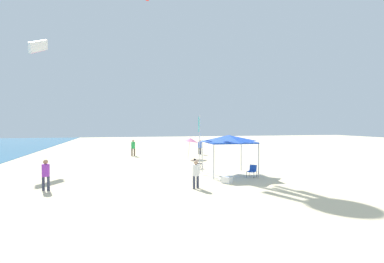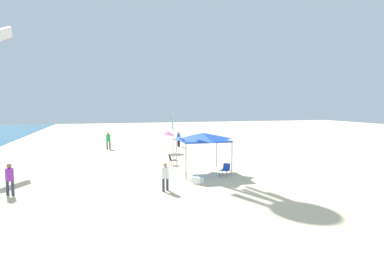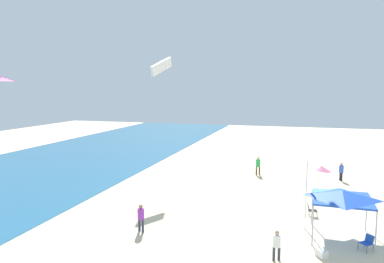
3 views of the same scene
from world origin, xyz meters
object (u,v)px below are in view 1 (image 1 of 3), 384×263
Objects in this scene: folding_chair_facing_ocean at (252,170)px; person_far_stroller at (200,146)px; canopy_tent at (229,139)px; cooler_box at (227,180)px; banner_flag at (200,139)px; person_near_umbrella at (46,172)px; person_watching_sky at (196,172)px; person_kite_handler at (133,146)px; beach_umbrella at (190,140)px; folding_chair_near_cooler at (197,163)px; kite_parafoil_white at (38,46)px.

folding_chair_facing_ocean is 15.10m from person_far_stroller.
person_far_stroller reaches higher than folding_chair_facing_ocean.
canopy_tent is 4.08× the size of folding_chair_facing_ocean.
folding_chair_facing_ocean reaches higher than cooler_box.
canopy_tent is 4.50× the size of cooler_box.
canopy_tent is at bearing -113.01° from banner_flag.
canopy_tent is 11.75m from person_near_umbrella.
canopy_tent is 2.72m from folding_chair_facing_ocean.
person_near_umbrella is at bearing 141.54° from person_watching_sky.
banner_flag is 10.14m from person_near_umbrella.
folding_chair_facing_ocean is 16.87m from person_kite_handler.
banner_flag reaches higher than beach_umbrella.
folding_chair_near_cooler is 0.19× the size of banner_flag.
person_far_stroller is 1.02× the size of person_near_umbrella.
canopy_tent is 13.92m from person_far_stroller.
banner_flag is 13.47m from person_far_stroller.
person_kite_handler is 1.18× the size of person_watching_sky.
folding_chair_near_cooler is 11.67m from person_kite_handler.
person_kite_handler is at bearing 16.59° from cooler_box.
cooler_box is at bearing -159.79° from person_near_umbrella.
beach_umbrella is at bearing -13.46° from folding_chair_near_cooler.
banner_flag is 2.28× the size of person_kite_handler.
person_watching_sky is 8.13m from person_near_umbrella.
kite_parafoil_white is (9.31, 14.60, 8.01)m from canopy_tent.
person_far_stroller is at bearing -9.22° from cooler_box.
person_near_umbrella is (0.38, 10.21, 0.79)m from cooler_box.
person_near_umbrella is (-5.65, 9.89, 0.51)m from folding_chair_near_cooler.
person_watching_sky is (-4.70, 1.45, -1.61)m from banner_flag.
beach_umbrella is 1.23× the size of person_kite_handler.
canopy_tent is 1.81× the size of person_kite_handler.
canopy_tent is 9.90m from beach_umbrella.
banner_flag reaches higher than cooler_box.
person_kite_handler is (10.68, 4.67, 0.61)m from folding_chair_near_cooler.
folding_chair_near_cooler is at bearing 81.15° from person_kite_handler.
cooler_box is at bearing -168.60° from banner_flag.
person_kite_handler is (13.02, 4.24, -1.44)m from banner_flag.
banner_flag is 17.23m from kite_parafoil_white.
canopy_tent is at bearing -176.96° from beach_umbrella.
folding_chair_near_cooler is 0.48× the size of person_far_stroller.
person_watching_sky is 0.93× the size of person_near_umbrella.
folding_chair_facing_ocean is 4.31m from banner_flag.
folding_chair_facing_ocean is 21.54m from kite_parafoil_white.
person_far_stroller is at bearing -21.12° from folding_chair_near_cooler.
banner_flag reaches higher than folding_chair_near_cooler.
person_kite_handler reaches higher than folding_chair_facing_ocean.
kite_parafoil_white is at bearing 56.18° from banner_flag.
cooler_box is at bearing -101.74° from folding_chair_facing_ocean.
kite_parafoil_white is (12.18, 13.42, 10.33)m from cooler_box.
folding_chair_near_cooler is at bearing 171.80° from beach_umbrella.
person_watching_sky is at bearing 114.71° from cooler_box.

